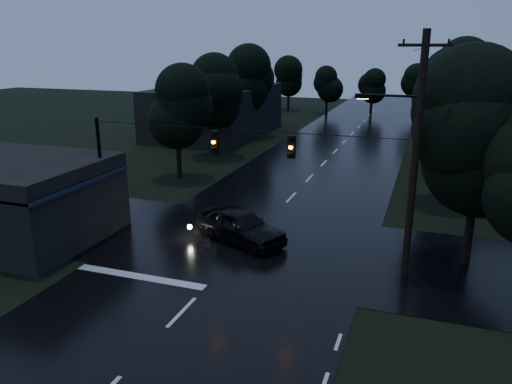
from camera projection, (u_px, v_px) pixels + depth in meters
The scene contains 16 objects.
main_road at pixel (324, 164), 40.86m from camera, with size 12.00×120.00×0.02m, color black.
cross_street at pixel (248, 243), 24.59m from camera, with size 60.00×9.00×0.02m, color black.
building_far_right at pixel (510, 139), 39.40m from camera, with size 10.00×14.00×4.40m, color black.
building_far_left at pixel (216, 111), 53.62m from camera, with size 10.00×16.00×5.00m, color black.
utility_pole_main at pixel (413, 154), 19.82m from camera, with size 3.50×0.30×10.00m.
utility_pole_far at pixel (435, 125), 35.30m from camera, with size 2.00×0.30×7.50m.
anchor_pole_left at pixel (102, 177), 25.20m from camera, with size 0.18×0.18×6.00m, color black.
span_signals at pixel (251, 143), 21.99m from camera, with size 15.00×0.37×1.12m.
tree_corner_near at pixel (482, 131), 20.60m from camera, with size 4.48×4.48×9.44m.
tree_left_a at pixel (177, 106), 34.98m from camera, with size 3.92×3.92×8.26m.
tree_left_b at pixel (215, 90), 42.29m from camera, with size 4.20×4.20×8.85m.
tree_left_c at pixel (249, 78), 51.42m from camera, with size 4.48×4.48×9.44m.
tree_right_a at pixel (451, 112), 29.16m from camera, with size 4.20×4.20×8.85m.
tree_right_b at pixel (458, 93), 36.09m from camera, with size 4.48×4.48×9.44m.
tree_right_c at pixel (461, 79), 44.84m from camera, with size 4.76×4.76×10.03m.
car at pixel (241, 226), 24.57m from camera, with size 2.00×4.97×1.69m, color black.
Camera 1 is at (7.94, -9.41, 9.47)m, focal length 35.00 mm.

